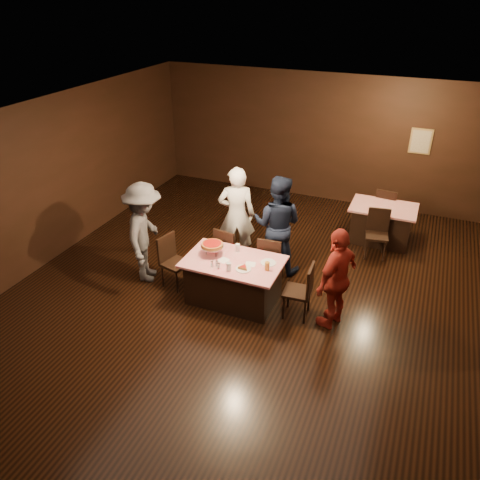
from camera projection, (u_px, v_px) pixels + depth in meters
name	position (u px, v px, depth m)	size (l,w,h in m)	color
room	(240.00, 190.00, 6.70)	(10.00, 10.04, 3.02)	black
main_table	(234.00, 280.00, 7.80)	(1.60, 1.00, 0.77)	red
back_table	(381.00, 224.00, 9.62)	(1.30, 0.90, 0.77)	#A80B0C
chair_far_left	(230.00, 250.00, 8.49)	(0.42, 0.42, 0.95)	black
chair_far_right	(271.00, 259.00, 8.22)	(0.42, 0.42, 0.95)	black
chair_end_left	(175.00, 262.00, 8.12)	(0.42, 0.42, 0.95)	black
chair_end_right	(297.00, 291.00, 7.38)	(0.42, 0.42, 0.95)	black
chair_back_near	(377.00, 235.00, 9.01)	(0.42, 0.42, 0.95)	black
chair_back_far	(386.00, 208.00, 10.06)	(0.42, 0.42, 0.95)	black
diner_white_jacket	(237.00, 215.00, 8.70)	(0.69, 0.45, 1.89)	white
diner_navy_hoodie	(277.00, 225.00, 8.39)	(0.90, 0.70, 1.85)	black
diner_grey_knit	(145.00, 233.00, 8.14)	(1.19, 0.68, 1.84)	#4D4C50
diner_red_shirt	(337.00, 278.00, 7.03)	(0.98, 0.41, 1.68)	#A0291E
pizza_stand	(212.00, 245.00, 7.70)	(0.38, 0.38, 0.22)	black
plate_with_slice	(243.00, 268.00, 7.37)	(0.25, 0.25, 0.06)	white
plate_empty	(268.00, 263.00, 7.54)	(0.25, 0.25, 0.01)	white
glass_front_left	(229.00, 267.00, 7.32)	(0.08, 0.08, 0.14)	silver
glass_amber	(267.00, 266.00, 7.33)	(0.08, 0.08, 0.14)	#BF7F26
glass_back	(238.00, 248.00, 7.83)	(0.08, 0.08, 0.14)	silver
condiments	(216.00, 264.00, 7.42)	(0.17, 0.10, 0.09)	silver
napkin_center	(250.00, 264.00, 7.51)	(0.16, 0.16, 0.01)	white
napkin_left	(224.00, 260.00, 7.62)	(0.16, 0.16, 0.01)	white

